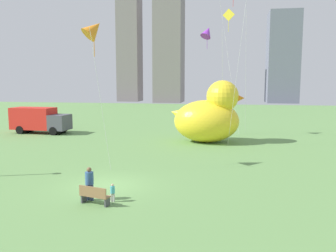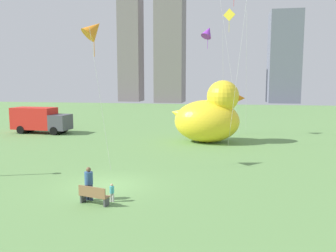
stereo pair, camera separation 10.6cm
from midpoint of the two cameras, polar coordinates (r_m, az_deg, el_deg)
ground_plane at (r=20.16m, az=-9.67°, el=-9.52°), size 140.00×140.00×0.00m
park_bench at (r=17.21m, az=-11.83°, el=-10.90°), size 1.56×0.80×0.90m
person_adult at (r=17.75m, az=-12.56°, el=-8.87°), size 0.40×0.40×1.65m
person_child at (r=17.41m, az=-8.92°, el=-10.51°), size 0.22×0.22×0.90m
giant_inflatable_duck at (r=33.39m, az=6.84°, el=1.60°), size 7.08×4.54×5.87m
box_truck at (r=41.65m, az=-19.98°, el=0.90°), size 6.60×2.66×2.85m
city_skyline at (r=97.71m, az=5.23°, el=11.81°), size 49.04×12.01×28.84m
kite_orange at (r=23.26m, az=-11.84°, el=15.09°), size 1.90×1.83×9.80m
kite_purple at (r=37.36m, az=6.57°, el=14.89°), size 2.66×3.33×11.52m
kite_yellow at (r=38.32m, az=10.26°, el=16.43°), size 2.71×3.78×13.20m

